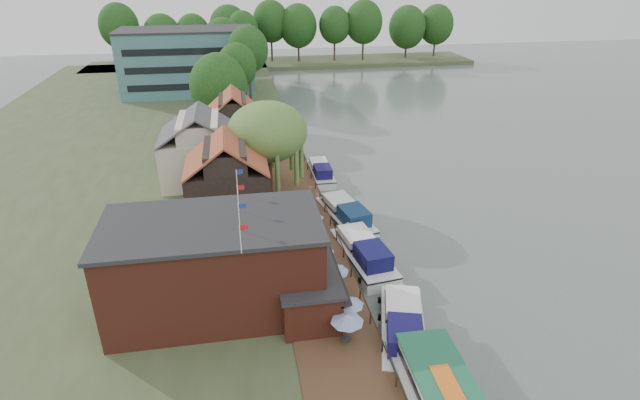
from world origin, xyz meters
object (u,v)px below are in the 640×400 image
umbrella_4 (308,242)px  umbrella_1 (349,312)px  cruiser_3 (321,170)px  cottage_c (234,123)px  umbrella_2 (334,278)px  cruiser_0 (403,323)px  swan (435,385)px  umbrella_6 (306,215)px  cottage_a (227,178)px  cottage_b (201,146)px  umbrella_0 (347,329)px  hotel_block (188,61)px  cruiser_2 (345,212)px  pub (243,263)px  willow (268,149)px  cruiser_1 (363,250)px  umbrella_5 (311,224)px  umbrella_3 (321,259)px

umbrella_4 → umbrella_1: bearing=-82.5°
cruiser_3 → cottage_c: bearing=141.3°
umbrella_1 → umbrella_2: size_ratio=1.00×
cruiser_0 → swan: size_ratio=24.03×
cottage_c → umbrella_2: 34.56m
swan → umbrella_6: bearing=104.0°
umbrella_6 → cruiser_0: umbrella_6 is taller
umbrella_2 → umbrella_4: size_ratio=0.97×
cottage_a → umbrella_2: (7.89, -14.73, -2.96)m
cottage_b → cruiser_0: (14.94, -29.64, -3.96)m
umbrella_0 → umbrella_2: (0.33, 5.99, 0.00)m
hotel_block → cruiser_2: hotel_block is taller
pub → willow: bearing=80.1°
umbrella_1 → cruiser_1: size_ratio=0.22×
cottage_b → umbrella_2: cottage_b is taller
umbrella_2 → cruiser_0: umbrella_2 is taller
swan → cottage_c: bearing=104.8°
cottage_a → cottage_c: bearing=87.0°
willow → swan: size_ratio=23.69×
hotel_block → umbrella_1: 76.63m
umbrella_5 → cruiser_2: (4.18, 3.70, -0.97)m
umbrella_5 → cruiser_2: bearing=41.5°
hotel_block → umbrella_6: bearing=-76.5°
pub → cottage_a: cottage_a is taller
cottage_a → umbrella_1: bearing=-66.9°
cruiser_0 → umbrella_5: bearing=123.6°
hotel_block → umbrella_4: size_ratio=10.38×
umbrella_3 → umbrella_5: size_ratio=1.00×
hotel_block → cruiser_3: hotel_block is taller
cottage_b → umbrella_2: (10.89, -24.73, -2.96)m
umbrella_0 → cruiser_2: size_ratio=0.22×
cottage_b → cruiser_2: cottage_b is taller
umbrella_1 → swan: (4.41, -5.52, -2.07)m
cottage_c → umbrella_1: size_ratio=3.58×
hotel_block → cruiser_3: bearing=-68.1°
umbrella_5 → willow: bearing=105.8°
hotel_block → umbrella_2: hotel_block is taller
umbrella_4 → umbrella_6: 5.22m
cruiser_0 → umbrella_4: bearing=131.8°
cottage_c → umbrella_0: cottage_c is taller
hotel_block → cottage_b: (4.00, -46.00, -1.90)m
cottage_c → umbrella_6: 23.77m
umbrella_0 → umbrella_3: 8.97m
umbrella_2 → umbrella_4: bearing=101.0°
umbrella_4 → cruiser_0: 11.96m
willow → umbrella_1: willow is taller
hotel_block → cottage_a: 56.47m
willow → umbrella_5: willow is taller
pub → hotel_block: hotel_block is taller
pub → umbrella_0: bearing=-41.1°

